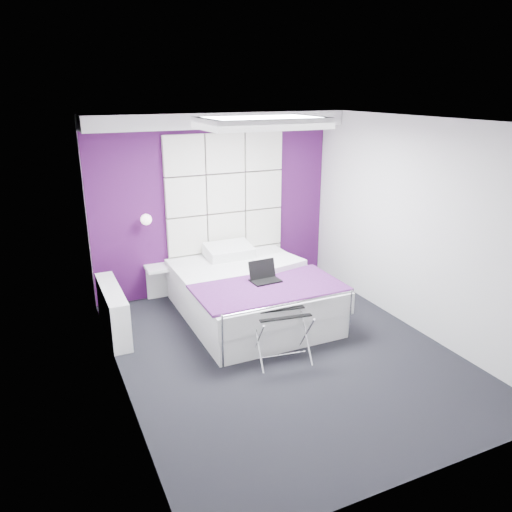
{
  "coord_description": "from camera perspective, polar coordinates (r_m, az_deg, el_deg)",
  "views": [
    {
      "loc": [
        -2.42,
        -4.53,
        2.91
      ],
      "look_at": [
        -0.18,
        0.35,
        1.09
      ],
      "focal_mm": 35.0,
      "sensor_mm": 36.0,
      "label": 1
    }
  ],
  "objects": [
    {
      "name": "floor",
      "position": [
        5.9,
        3.08,
        -10.84
      ],
      "size": [
        4.4,
        4.4,
        0.0
      ],
      "primitive_type": "plane",
      "color": "black",
      "rests_on": "ground"
    },
    {
      "name": "wall_lamp",
      "position": [
        6.94,
        -12.52,
        4.17
      ],
      "size": [
        0.15,
        0.15,
        0.15
      ],
      "primitive_type": "sphere",
      "color": "white",
      "rests_on": "wall_back"
    },
    {
      "name": "ceiling",
      "position": [
        5.15,
        3.6,
        15.23
      ],
      "size": [
        4.4,
        4.4,
        0.0
      ],
      "primitive_type": "plane",
      "rotation": [
        3.14,
        0.0,
        0.0
      ],
      "color": "white",
      "rests_on": "wall_back"
    },
    {
      "name": "nightstand",
      "position": [
        7.15,
        -10.85,
        -1.34
      ],
      "size": [
        0.41,
        0.32,
        0.05
      ],
      "primitive_type": "cube",
      "color": "white",
      "rests_on": "wall_back"
    },
    {
      "name": "headboard",
      "position": [
        7.36,
        -3.47,
        5.0
      ],
      "size": [
        1.8,
        0.08,
        2.3
      ],
      "primitive_type": null,
      "color": "silver",
      "rests_on": "wall_back"
    },
    {
      "name": "radiator",
      "position": [
        6.43,
        -16.03,
        -6.01
      ],
      "size": [
        0.22,
        1.2,
        0.6
      ],
      "primitive_type": "cube",
      "color": "white",
      "rests_on": "floor"
    },
    {
      "name": "soffit",
      "position": [
        6.93,
        -4.29,
        15.27
      ],
      "size": [
        3.58,
        0.5,
        0.2
      ],
      "primitive_type": "cube",
      "color": "white",
      "rests_on": "wall_back"
    },
    {
      "name": "accent_wall",
      "position": [
        7.32,
        -4.73,
        5.95
      ],
      "size": [
        3.58,
        0.02,
        2.58
      ],
      "primitive_type": "cube",
      "color": "#431048",
      "rests_on": "wall_back"
    },
    {
      "name": "wall_right",
      "position": [
        6.4,
        17.75,
        3.24
      ],
      "size": [
        0.0,
        4.4,
        4.4
      ],
      "primitive_type": "plane",
      "rotation": [
        1.57,
        0.0,
        -1.57
      ],
      "color": "silver",
      "rests_on": "floor"
    },
    {
      "name": "wall_back",
      "position": [
        7.33,
        -4.76,
        5.96
      ],
      "size": [
        3.6,
        0.0,
        3.6
      ],
      "primitive_type": "plane",
      "rotation": [
        1.57,
        0.0,
        0.0
      ],
      "color": "silver",
      "rests_on": "floor"
    },
    {
      "name": "skylight",
      "position": [
        5.69,
        0.65,
        15.08
      ],
      "size": [
        1.36,
        0.86,
        0.12
      ],
      "primitive_type": null,
      "color": "white",
      "rests_on": "ceiling"
    },
    {
      "name": "wall_left",
      "position": [
        4.85,
        -15.85,
        -1.41
      ],
      "size": [
        0.0,
        4.4,
        4.4
      ],
      "primitive_type": "plane",
      "rotation": [
        1.57,
        0.0,
        1.57
      ],
      "color": "silver",
      "rests_on": "floor"
    },
    {
      "name": "luggage_rack",
      "position": [
        5.6,
        3.01,
        -9.2
      ],
      "size": [
        0.58,
        0.43,
        0.58
      ],
      "rotation": [
        0.0,
        0.0,
        -0.15
      ],
      "color": "silver",
      "rests_on": "floor"
    },
    {
      "name": "laptop",
      "position": [
        6.24,
        0.9,
        -2.26
      ],
      "size": [
        0.36,
        0.26,
        0.26
      ],
      "rotation": [
        0.0,
        0.0,
        0.05
      ],
      "color": "black",
      "rests_on": "bed"
    },
    {
      "name": "bed",
      "position": [
        6.64,
        -0.63,
        -4.22
      ],
      "size": [
        1.8,
        2.18,
        0.76
      ],
      "color": "white",
      "rests_on": "floor"
    }
  ]
}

